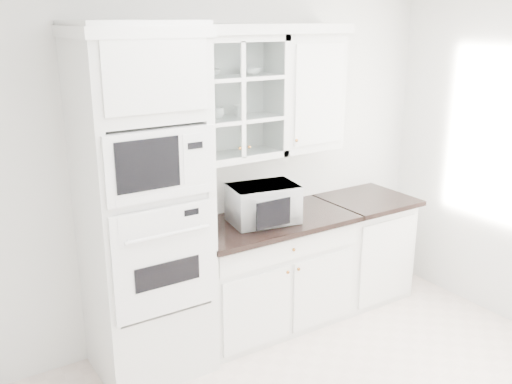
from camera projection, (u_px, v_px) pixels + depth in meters
room_shell at (330, 135)px, 3.21m from camera, size 4.00×3.50×2.70m
oven_column at (144, 208)px, 3.78m from camera, size 0.76×0.68×2.40m
base_cabinet_run at (269, 272)px, 4.56m from camera, size 1.32×0.67×0.92m
extra_base_cabinet at (362, 246)px, 5.07m from camera, size 0.72×0.67×0.92m
upper_cabinet_glass at (231, 98)px, 4.13m from camera, size 0.80×0.33×0.90m
upper_cabinet_solid at (305, 92)px, 4.48m from camera, size 0.55×0.33×0.90m
crown_molding at (219, 29)px, 3.91m from camera, size 2.14×0.38×0.07m
countertop_microwave at (262, 203)px, 4.32m from camera, size 0.56×0.49×0.29m
bowl_a at (204, 73)px, 3.98m from camera, size 0.26×0.26×0.06m
bowl_b at (250, 71)px, 4.16m from camera, size 0.21×0.21×0.05m
cup_a at (217, 113)px, 4.10m from camera, size 0.13×0.13×0.08m
cup_b at (239, 110)px, 4.20m from camera, size 0.12×0.12×0.09m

